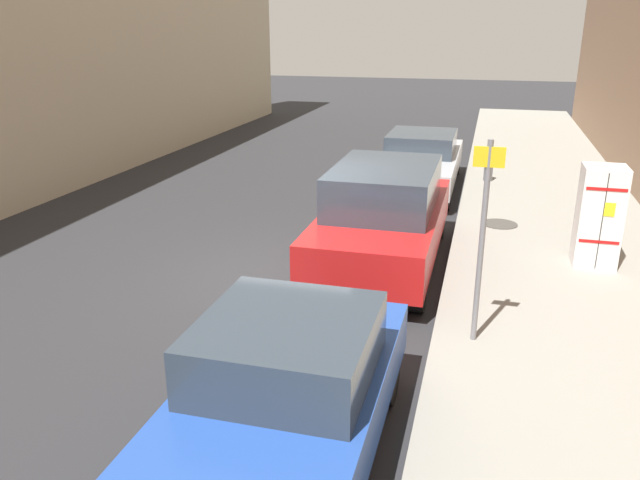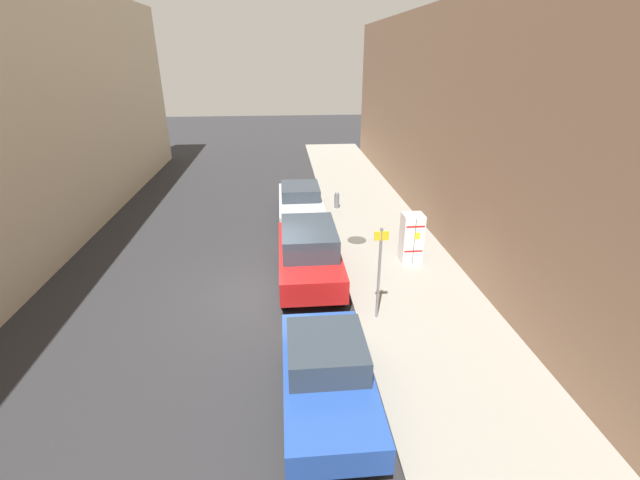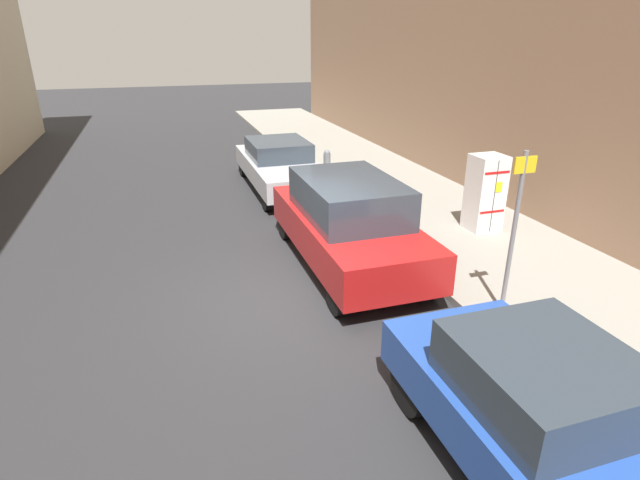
{
  "view_description": "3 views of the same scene",
  "coord_description": "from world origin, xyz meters",
  "px_view_note": "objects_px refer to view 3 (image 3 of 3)",
  "views": [
    {
      "loc": [
        -2.92,
        8.98,
        3.93
      ],
      "look_at": [
        -0.72,
        0.84,
        1.0
      ],
      "focal_mm": 35.0,
      "sensor_mm": 36.0,
      "label": 1
    },
    {
      "loc": [
        -0.59,
        11.06,
        6.57
      ],
      "look_at": [
        -1.71,
        -1.29,
        1.14
      ],
      "focal_mm": 24.0,
      "sensor_mm": 36.0,
      "label": 2
    },
    {
      "loc": [
        1.89,
        7.28,
        4.17
      ],
      "look_at": [
        -0.45,
        -0.0,
        1.01
      ],
      "focal_mm": 28.0,
      "sensor_mm": 36.0,
      "label": 3
    }
  ],
  "objects_px": {
    "parked_suv_red": "(348,222)",
    "parked_hatchback_blue": "(548,422)",
    "street_sign_post": "(515,226)",
    "parked_sedan_silver": "(280,165)",
    "fire_hydrant": "(327,161)",
    "discarded_refrigerator": "(485,193)"
  },
  "relations": [
    {
      "from": "discarded_refrigerator",
      "to": "street_sign_post",
      "type": "bearing_deg",
      "value": 60.47
    },
    {
      "from": "parked_suv_red",
      "to": "fire_hydrant",
      "type": "bearing_deg",
      "value": -105.03
    },
    {
      "from": "street_sign_post",
      "to": "fire_hydrant",
      "type": "bearing_deg",
      "value": -90.31
    },
    {
      "from": "fire_hydrant",
      "to": "parked_suv_red",
      "type": "height_order",
      "value": "parked_suv_red"
    },
    {
      "from": "discarded_refrigerator",
      "to": "parked_sedan_silver",
      "type": "relative_size",
      "value": 0.35
    },
    {
      "from": "parked_sedan_silver",
      "to": "parked_suv_red",
      "type": "height_order",
      "value": "parked_suv_red"
    },
    {
      "from": "discarded_refrigerator",
      "to": "parked_sedan_silver",
      "type": "bearing_deg",
      "value": -54.75
    },
    {
      "from": "parked_hatchback_blue",
      "to": "discarded_refrigerator",
      "type": "bearing_deg",
      "value": -119.88
    },
    {
      "from": "street_sign_post",
      "to": "fire_hydrant",
      "type": "xyz_separation_m",
      "value": [
        -0.05,
        -8.82,
        -1.04
      ]
    },
    {
      "from": "parked_sedan_silver",
      "to": "parked_hatchback_blue",
      "type": "bearing_deg",
      "value": 90.0
    },
    {
      "from": "street_sign_post",
      "to": "parked_sedan_silver",
      "type": "height_order",
      "value": "street_sign_post"
    },
    {
      "from": "discarded_refrigerator",
      "to": "parked_suv_red",
      "type": "xyz_separation_m",
      "value": [
        3.45,
        0.61,
        -0.08
      ]
    },
    {
      "from": "parked_sedan_silver",
      "to": "discarded_refrigerator",
      "type": "bearing_deg",
      "value": 125.25
    },
    {
      "from": "street_sign_post",
      "to": "parked_sedan_silver",
      "type": "distance_m",
      "value": 8.3
    },
    {
      "from": "parked_sedan_silver",
      "to": "parked_suv_red",
      "type": "bearing_deg",
      "value": 90.0
    },
    {
      "from": "parked_sedan_silver",
      "to": "parked_hatchback_blue",
      "type": "relative_size",
      "value": 1.2
    },
    {
      "from": "discarded_refrigerator",
      "to": "street_sign_post",
      "type": "relative_size",
      "value": 0.65
    },
    {
      "from": "parked_suv_red",
      "to": "parked_hatchback_blue",
      "type": "bearing_deg",
      "value": 90.0
    },
    {
      "from": "street_sign_post",
      "to": "parked_suv_red",
      "type": "height_order",
      "value": "street_sign_post"
    },
    {
      "from": "fire_hydrant",
      "to": "parked_suv_red",
      "type": "relative_size",
      "value": 0.17
    },
    {
      "from": "fire_hydrant",
      "to": "parked_sedan_silver",
      "type": "height_order",
      "value": "parked_sedan_silver"
    },
    {
      "from": "fire_hydrant",
      "to": "parked_sedan_silver",
      "type": "bearing_deg",
      "value": 23.44
    }
  ]
}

